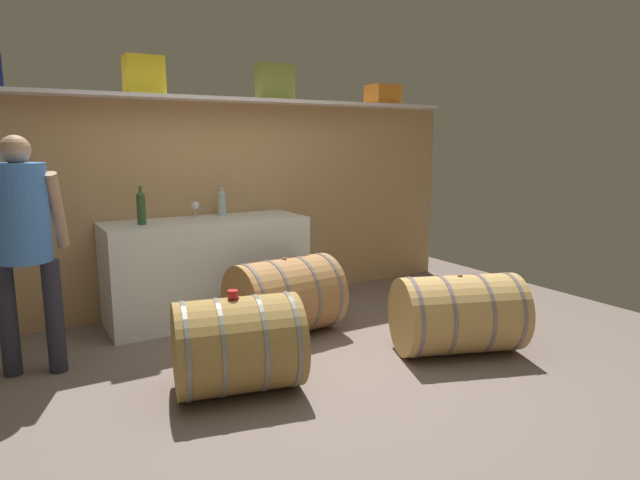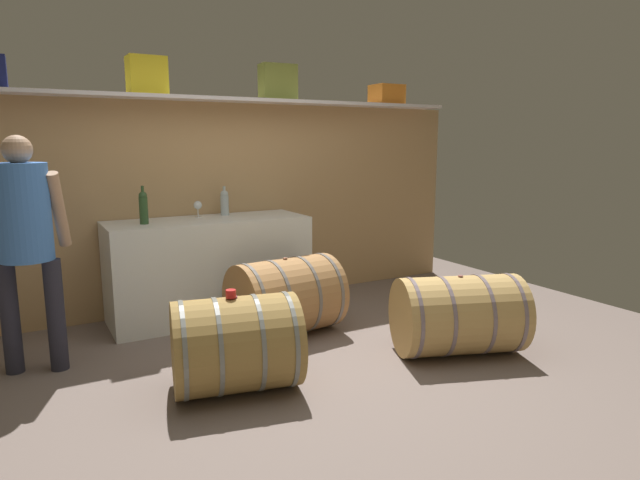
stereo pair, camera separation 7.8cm
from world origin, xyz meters
TOP-DOWN VIEW (x-y plane):
  - ground_plane at (0.00, 0.51)m, footprint 6.58×7.24m
  - back_wall_panel at (0.00, 2.02)m, footprint 5.38×0.10m
  - high_shelf_board at (0.00, 1.87)m, footprint 4.95×0.40m
  - toolcase_yellow at (-0.62, 1.87)m, footprint 0.31×0.23m
  - toolcase_olive at (0.60, 1.87)m, footprint 0.35×0.21m
  - toolcase_orange at (1.87, 1.87)m, footprint 0.31×0.27m
  - work_cabinet at (-0.21, 1.64)m, footprint 1.75×0.65m
  - wine_bottle_green at (-0.76, 1.61)m, footprint 0.07×0.07m
  - wine_bottle_clear at (0.01, 1.82)m, footprint 0.08×0.08m
  - wine_glass at (-0.25, 1.79)m, footprint 0.08×0.08m
  - wine_barrel_near at (-0.54, 0.10)m, footprint 0.89×0.75m
  - wine_barrel_far at (0.19, 0.89)m, footprint 0.90×0.71m
  - wine_barrel_flank at (1.13, -0.12)m, footprint 1.06×0.86m
  - tasting_cup at (-0.56, 0.10)m, footprint 0.06×0.06m
  - winemaker_pouring at (-1.64, 1.07)m, footprint 0.52×0.43m

SIDE VIEW (x-z plane):
  - ground_plane at x=0.00m, z-range -0.02..0.00m
  - wine_barrel_flank at x=1.13m, z-range 0.00..0.60m
  - wine_barrel_near at x=-0.54m, z-range 0.00..0.62m
  - wine_barrel_far at x=0.19m, z-range 0.00..0.64m
  - work_cabinet at x=-0.21m, z-range 0.00..0.90m
  - tasting_cup at x=-0.56m, z-range 0.62..0.67m
  - back_wall_panel at x=0.00m, z-range 0.00..1.93m
  - winemaker_pouring at x=-1.64m, z-range 0.18..1.80m
  - wine_glass at x=-0.25m, z-range 0.93..1.08m
  - wine_bottle_clear at x=0.01m, z-range 0.88..1.15m
  - wine_bottle_green at x=-0.76m, z-range 0.88..1.20m
  - high_shelf_board at x=0.00m, z-range 1.93..1.96m
  - toolcase_orange at x=1.87m, z-range 1.96..2.17m
  - toolcase_yellow at x=-0.62m, z-range 1.96..2.28m
  - toolcase_olive at x=0.60m, z-range 1.96..2.29m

